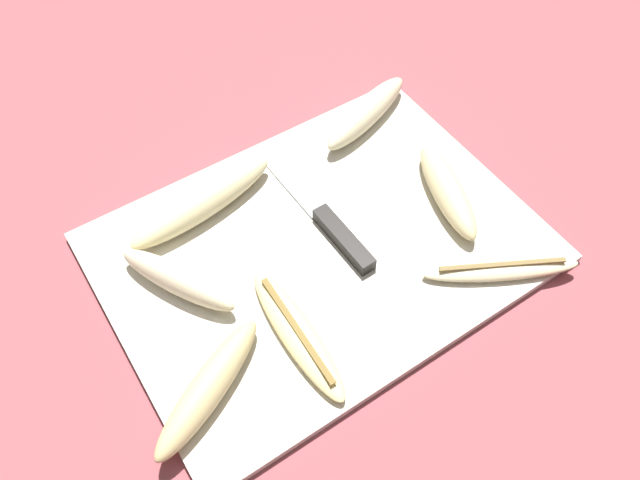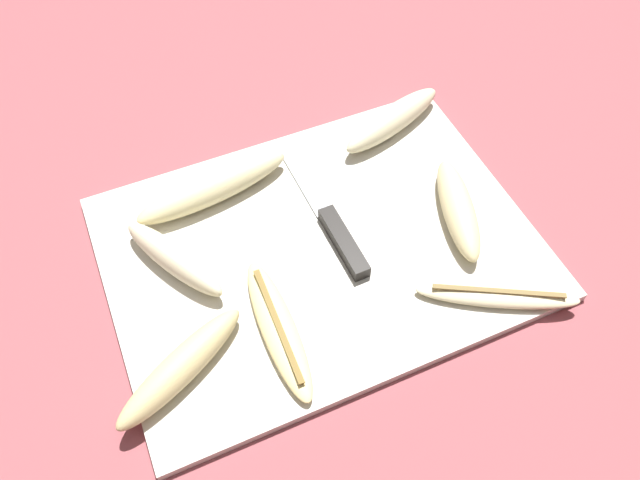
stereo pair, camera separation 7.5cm
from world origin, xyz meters
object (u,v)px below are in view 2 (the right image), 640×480
at_px(banana_bright_far, 174,259).
at_px(banana_pale_long, 393,120).
at_px(banana_ripe_center, 458,209).
at_px(knife, 336,231).
at_px(banana_cream_curved, 497,295).
at_px(banana_spotted_left, 181,367).
at_px(banana_golden_short, 278,328).
at_px(banana_soft_right, 213,187).

distance_m(banana_bright_far, banana_pale_long, 0.35).
distance_m(banana_pale_long, banana_ripe_center, 0.17).
bearing_deg(knife, banana_ripe_center, -14.80).
distance_m(knife, banana_cream_curved, 0.20).
relative_size(banana_ripe_center, banana_cream_curved, 0.91).
distance_m(knife, banana_pale_long, 0.20).
bearing_deg(knife, banana_spotted_left, -156.85).
relative_size(banana_golden_short, banana_pale_long, 1.05).
distance_m(banana_spotted_left, banana_cream_curved, 0.36).
distance_m(banana_spotted_left, banana_pale_long, 0.44).
bearing_deg(banana_soft_right, banana_cream_curved, -47.88).
relative_size(banana_bright_far, banana_pale_long, 0.86).
xyz_separation_m(banana_pale_long, banana_ripe_center, (0.00, -0.17, -0.00)).
bearing_deg(banana_ripe_center, banana_golden_short, -167.16).
relative_size(banana_golden_short, banana_bright_far, 1.22).
height_order(banana_spotted_left, banana_cream_curved, banana_spotted_left).
xyz_separation_m(knife, banana_ripe_center, (0.15, -0.04, 0.01)).
height_order(knife, banana_pale_long, banana_pale_long).
height_order(knife, banana_bright_far, banana_bright_far).
bearing_deg(banana_bright_far, banana_golden_short, -57.92).
relative_size(banana_bright_far, banana_cream_curved, 0.85).
relative_size(banana_pale_long, banana_cream_curved, 0.99).
xyz_separation_m(banana_golden_short, banana_spotted_left, (-0.11, -0.01, 0.01)).
xyz_separation_m(knife, banana_spotted_left, (-0.22, -0.10, 0.01)).
height_order(banana_golden_short, banana_cream_curved, banana_golden_short).
height_order(banana_soft_right, banana_ripe_center, banana_soft_right).
relative_size(banana_golden_short, banana_ripe_center, 1.14).
bearing_deg(banana_ripe_center, knife, 166.39).
bearing_deg(banana_bright_far, banana_spotted_left, -102.86).
bearing_deg(banana_bright_far, banana_pale_long, 16.79).
relative_size(banana_soft_right, banana_ripe_center, 1.30).
height_order(banana_soft_right, banana_pale_long, same).
bearing_deg(banana_golden_short, banana_pale_long, 41.55).
xyz_separation_m(banana_golden_short, banana_cream_curved, (0.24, -0.06, -0.00)).
bearing_deg(banana_pale_long, banana_ripe_center, -89.09).
xyz_separation_m(knife, banana_pale_long, (0.15, 0.13, 0.01)).
height_order(knife, banana_soft_right, banana_soft_right).
distance_m(banana_golden_short, banana_pale_long, 0.35).
relative_size(banana_soft_right, banana_spotted_left, 1.24).
bearing_deg(banana_soft_right, knife, -44.89).
height_order(banana_spotted_left, banana_bright_far, banana_bright_far).
bearing_deg(banana_cream_curved, banana_bright_far, 149.80).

